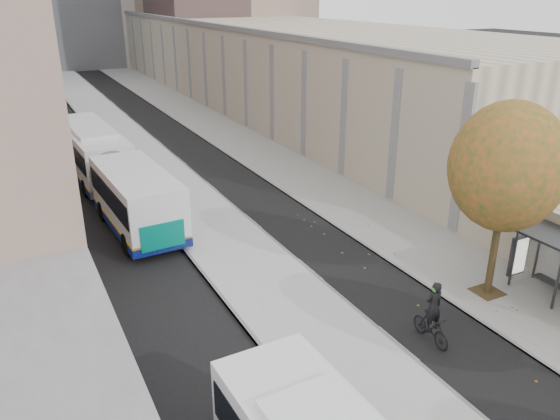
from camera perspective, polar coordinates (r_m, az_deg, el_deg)
bus_platform at (r=37.68m, az=-13.03°, el=4.27°), size 4.25×150.00×0.15m
sidewalk at (r=40.24m, az=-1.94°, el=5.90°), size 4.75×150.00×0.08m
building_tan at (r=70.15m, az=-3.81°, el=16.08°), size 18.00×92.00×8.00m
tree_c at (r=21.39m, az=22.68°, el=4.15°), size 4.20×4.20×7.28m
bus_far at (r=32.82m, az=-17.53°, el=4.18°), size 3.69×18.94×3.14m
cyclist at (r=19.47m, az=15.58°, el=-11.00°), size 0.67×1.80×2.29m
distant_car at (r=46.79m, az=-20.55°, el=7.64°), size 1.86×4.14×1.38m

